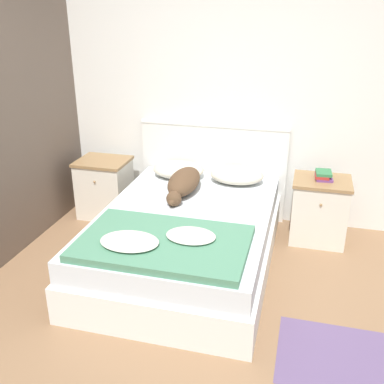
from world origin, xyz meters
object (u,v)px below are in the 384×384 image
at_px(dog, 184,183).
at_px(book_stack, 323,175).
at_px(bed, 186,239).
at_px(nightstand_left, 105,188).
at_px(pillow_right, 237,175).
at_px(pillow_left, 178,170).
at_px(nightstand_right, 319,210).

distance_m(dog, book_stack, 1.29).
height_order(bed, book_stack, book_stack).
bearing_deg(nightstand_left, pillow_right, 1.53).
bearing_deg(dog, pillow_left, 113.52).
distance_m(nightstand_right, dog, 1.31).
relative_size(pillow_left, pillow_right, 1.00).
bearing_deg(bed, nightstand_right, 34.30).
height_order(nightstand_right, book_stack, book_stack).
bearing_deg(dog, bed, -72.16).
bearing_deg(pillow_left, nightstand_right, -1.53).
height_order(nightstand_right, pillow_right, pillow_right).
bearing_deg(book_stack, dog, -163.53).
xyz_separation_m(nightstand_left, nightstand_right, (2.20, 0.00, 0.00)).
relative_size(nightstand_right, pillow_right, 1.19).
height_order(nightstand_right, dog, dog).
distance_m(nightstand_left, dog, 1.06).
height_order(bed, pillow_right, pillow_right).
bearing_deg(pillow_left, dog, -66.48).
height_order(nightstand_left, book_stack, book_stack).
distance_m(bed, nightstand_left, 1.33).
bearing_deg(pillow_right, nightstand_left, -178.47).
xyz_separation_m(nightstand_right, pillow_right, (-0.81, 0.04, 0.26)).
xyz_separation_m(dog, book_stack, (1.23, 0.37, 0.06)).
relative_size(nightstand_right, pillow_left, 1.19).
bearing_deg(pillow_left, nightstand_left, -177.35).
bearing_deg(dog, pillow_right, 40.96).
xyz_separation_m(nightstand_right, pillow_left, (-1.40, 0.04, 0.26)).
bearing_deg(pillow_right, book_stack, -0.56).
relative_size(nightstand_left, nightstand_right, 1.00).
xyz_separation_m(nightstand_left, book_stack, (2.20, 0.03, 0.34)).
distance_m(pillow_left, pillow_right, 0.59).
bearing_deg(dog, nightstand_left, 160.86).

